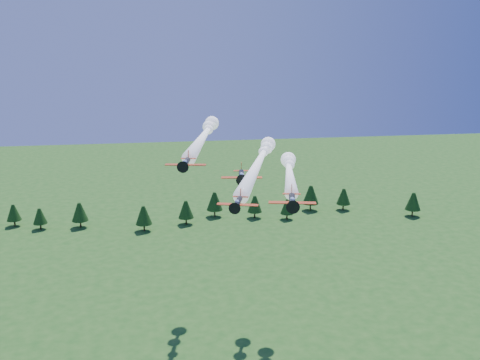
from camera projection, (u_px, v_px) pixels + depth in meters
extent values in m
cylinder|color=black|center=(238.00, 202.00, 82.90)|extent=(2.24, 4.74, 0.87)
cone|color=black|center=(235.00, 207.00, 80.26)|extent=(1.06, 1.01, 0.87)
cone|color=black|center=(235.00, 208.00, 79.76)|extent=(0.48, 0.49, 0.38)
cylinder|color=black|center=(235.00, 208.00, 79.61)|extent=(1.75, 0.58, 1.83)
cube|color=#D8421C|center=(238.00, 205.00, 82.63)|extent=(6.49, 3.05, 0.10)
cube|color=#D8421C|center=(241.00, 197.00, 85.86)|extent=(2.63, 1.46, 0.06)
cube|color=#D8421C|center=(241.00, 192.00, 85.78)|extent=(0.32, 0.81, 1.26)
ellipsoid|color=#97B5EA|center=(237.00, 201.00, 82.06)|extent=(0.91, 1.18, 0.54)
sphere|color=white|center=(264.00, 152.00, 123.92)|extent=(2.30, 2.30, 2.30)
sphere|color=white|center=(266.00, 148.00, 129.24)|extent=(3.00, 3.00, 3.00)
sphere|color=white|center=(268.00, 144.00, 134.57)|extent=(3.70, 3.70, 3.70)
cylinder|color=black|center=(186.00, 163.00, 92.47)|extent=(1.99, 5.25, 0.96)
cone|color=black|center=(183.00, 166.00, 89.54)|extent=(1.11, 1.04, 0.96)
cone|color=black|center=(183.00, 167.00, 88.99)|extent=(0.50, 0.51, 0.42)
cylinder|color=black|center=(183.00, 167.00, 88.83)|extent=(1.97, 0.45, 2.01)
cube|color=#D8421C|center=(186.00, 165.00, 92.17)|extent=(7.19, 2.71, 0.11)
cube|color=#D8421C|center=(188.00, 158.00, 95.75)|extent=(2.88, 1.36, 0.07)
cube|color=#D8421C|center=(188.00, 154.00, 95.66)|extent=(0.27, 0.91, 1.39)
ellipsoid|color=#97B5EA|center=(185.00, 161.00, 91.54)|extent=(0.91, 1.26, 0.60)
sphere|color=white|center=(208.00, 129.00, 130.95)|extent=(2.30, 2.30, 2.30)
sphere|color=white|center=(210.00, 127.00, 135.87)|extent=(3.00, 3.00, 3.00)
sphere|color=white|center=(212.00, 124.00, 140.79)|extent=(3.70, 3.70, 3.70)
cylinder|color=black|center=(292.00, 200.00, 94.61)|extent=(2.52, 6.21, 1.13)
cone|color=black|center=(293.00, 206.00, 91.15)|extent=(1.34, 1.25, 1.13)
cone|color=black|center=(293.00, 207.00, 90.49)|extent=(0.60, 0.61, 0.50)
cylinder|color=black|center=(293.00, 207.00, 90.30)|extent=(2.32, 0.59, 2.38)
cube|color=#D8421C|center=(292.00, 203.00, 94.25)|extent=(8.51, 3.42, 0.14)
cube|color=#D8421C|center=(292.00, 194.00, 98.49)|extent=(3.42, 1.70, 0.08)
cube|color=#D8421C|center=(292.00, 189.00, 98.39)|extent=(0.35, 1.07, 1.64)
ellipsoid|color=#97B5EA|center=(292.00, 199.00, 93.51)|extent=(1.11, 1.51, 0.71)
sphere|color=white|center=(289.00, 165.00, 122.96)|extent=(2.30, 2.30, 2.30)
sphere|color=white|center=(288.00, 162.00, 126.36)|extent=(3.00, 3.00, 3.00)
sphere|color=white|center=(288.00, 159.00, 129.75)|extent=(3.70, 3.70, 3.70)
cylinder|color=black|center=(242.00, 175.00, 102.10)|extent=(1.91, 5.79, 1.06)
cone|color=black|center=(242.00, 179.00, 98.87)|extent=(1.19, 1.10, 1.06)
cone|color=black|center=(242.00, 180.00, 98.26)|extent=(0.53, 0.54, 0.46)
cylinder|color=black|center=(242.00, 180.00, 98.08)|extent=(2.20, 0.38, 2.22)
cube|color=#D8421C|center=(242.00, 177.00, 101.77)|extent=(7.94, 2.60, 0.13)
cube|color=#D8421C|center=(241.00, 171.00, 105.73)|extent=(3.16, 1.35, 0.07)
cube|color=#D8421C|center=(241.00, 166.00, 105.63)|extent=(0.25, 1.01, 1.53)
ellipsoid|color=#97B5EA|center=(242.00, 174.00, 101.08)|extent=(0.94, 1.37, 0.66)
cylinder|color=#382314|center=(412.00, 213.00, 215.42)|extent=(0.60, 0.60, 2.72)
cone|color=black|center=(413.00, 201.00, 214.27)|extent=(6.22, 6.22, 7.00)
cylinder|color=#382314|center=(81.00, 224.00, 201.70)|extent=(0.60, 0.60, 2.68)
cone|color=black|center=(80.00, 212.00, 200.57)|extent=(6.13, 6.13, 6.90)
cylinder|color=#382314|center=(343.00, 207.00, 223.86)|extent=(0.60, 0.60, 2.55)
cone|color=black|center=(344.00, 196.00, 222.79)|extent=(5.83, 5.83, 6.56)
cylinder|color=#382314|center=(287.00, 216.00, 211.50)|extent=(0.60, 0.60, 2.30)
cone|color=black|center=(287.00, 206.00, 210.53)|extent=(5.26, 5.26, 5.91)
cylinder|color=#382314|center=(144.00, 227.00, 197.78)|extent=(0.60, 0.60, 2.67)
cone|color=black|center=(144.00, 215.00, 196.65)|extent=(6.10, 6.10, 6.86)
cylinder|color=#382314|center=(310.00, 207.00, 223.24)|extent=(0.60, 0.60, 2.96)
cone|color=black|center=(311.00, 195.00, 222.00)|extent=(6.76, 6.76, 7.60)
cylinder|color=#382314|center=(215.00, 213.00, 214.87)|extent=(0.60, 0.60, 2.81)
cone|color=black|center=(215.00, 201.00, 213.68)|extent=(6.43, 6.43, 7.24)
cylinder|color=#382314|center=(186.00, 221.00, 205.40)|extent=(0.60, 0.60, 2.60)
cone|color=black|center=(186.00, 209.00, 204.30)|extent=(5.94, 5.94, 6.69)
cylinder|color=#382314|center=(15.00, 223.00, 203.17)|extent=(0.60, 0.60, 2.37)
cone|color=black|center=(14.00, 212.00, 202.17)|extent=(5.42, 5.42, 6.10)
cylinder|color=#382314|center=(41.00, 226.00, 199.62)|extent=(0.60, 0.60, 2.26)
cone|color=black|center=(40.00, 216.00, 198.66)|extent=(5.17, 5.17, 5.82)
cylinder|color=#382314|center=(255.00, 215.00, 213.20)|extent=(0.60, 0.60, 2.53)
cone|color=black|center=(255.00, 204.00, 212.14)|extent=(5.78, 5.78, 6.50)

